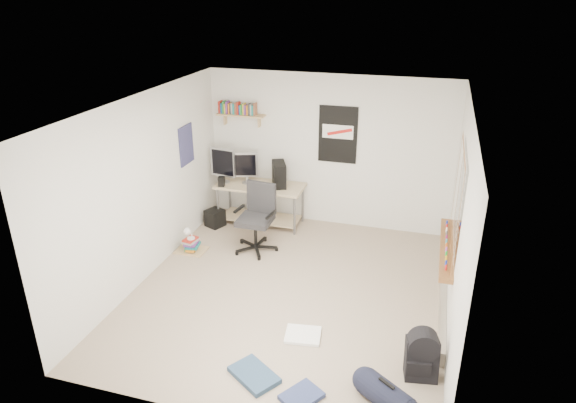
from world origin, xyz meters
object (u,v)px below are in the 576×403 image
(desk, at_px, (261,203))
(duffel_bag, at_px, (385,395))
(office_chair, at_px, (255,221))
(backpack, at_px, (421,359))
(book_stack, at_px, (191,242))

(desk, height_order, duffel_bag, desk)
(desk, relative_size, office_chair, 1.39)
(desk, relative_size, backpack, 3.26)
(desk, bearing_deg, duffel_bag, -77.50)
(office_chair, height_order, backpack, office_chair)
(office_chair, bearing_deg, backpack, -31.35)
(office_chair, distance_m, book_stack, 1.04)
(backpack, xyz_separation_m, book_stack, (-3.50, 1.77, -0.05))
(backpack, bearing_deg, desk, 123.33)
(office_chair, bearing_deg, duffel_bag, -41.54)
(desk, relative_size, book_stack, 3.45)
(desk, xyz_separation_m, office_chair, (0.24, -0.92, 0.12))
(backpack, distance_m, book_stack, 3.92)
(desk, distance_m, duffel_bag, 4.34)
(desk, distance_m, office_chair, 0.96)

